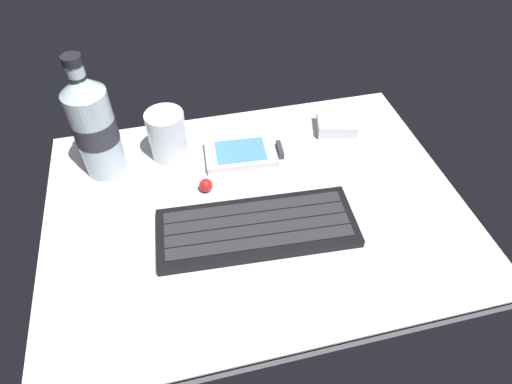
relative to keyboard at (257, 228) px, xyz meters
The scene contains 7 objects.
ground_plane 5.18cm from the keyboard, 77.85° to the left, with size 64.00×48.00×2.80cm.
keyboard is the anchor object (origin of this frame).
handheld_device 16.56cm from the keyboard, 84.17° to the left, with size 13.17×8.42×1.50cm.
juice_cup 22.94cm from the keyboard, 118.01° to the left, with size 6.40×6.40×8.50cm.
water_bottle 29.57cm from the keyboard, 138.58° to the left, with size 6.73×6.73×20.80cm.
charger_block 27.84cm from the keyboard, 45.03° to the left, with size 7.00×5.60×2.40cm, color silver.
trackball_mouse 11.64cm from the keyboard, 120.90° to the left, with size 2.20×2.20×2.20cm, color red.
Camera 1 is at (-10.31, -43.62, 50.57)cm, focal length 30.49 mm.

